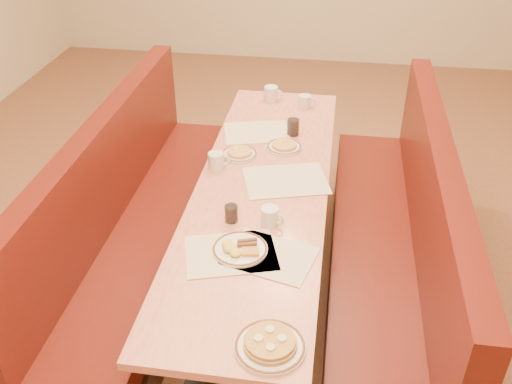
# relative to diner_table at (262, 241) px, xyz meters

# --- Properties ---
(ground) EXTENTS (8.00, 8.00, 0.00)m
(ground) POSITION_rel_diner_table_xyz_m (0.00, 0.00, -0.37)
(ground) COLOR #9E6647
(ground) RESTS_ON ground
(diner_table) EXTENTS (0.70, 2.50, 0.75)m
(diner_table) POSITION_rel_diner_table_xyz_m (0.00, 0.00, 0.00)
(diner_table) COLOR black
(diner_table) RESTS_ON ground
(booth_left) EXTENTS (0.55, 2.50, 1.05)m
(booth_left) POSITION_rel_diner_table_xyz_m (-0.73, 0.00, -0.01)
(booth_left) COLOR #4C3326
(booth_left) RESTS_ON ground
(booth_right) EXTENTS (0.55, 2.50, 1.05)m
(booth_right) POSITION_rel_diner_table_xyz_m (0.73, 0.00, -0.01)
(booth_right) COLOR #4C3326
(booth_right) RESTS_ON ground
(placemat_near_left) EXTENTS (0.47, 0.41, 0.00)m
(placemat_near_left) POSITION_rel_diner_table_xyz_m (-0.06, -0.58, 0.38)
(placemat_near_left) COLOR beige
(placemat_near_left) RESTS_ON diner_table
(placemat_near_right) EXTENTS (0.44, 0.37, 0.00)m
(placemat_near_right) POSITION_rel_diner_table_xyz_m (0.12, -0.58, 0.38)
(placemat_near_right) COLOR beige
(placemat_near_right) RESTS_ON diner_table
(placemat_far_left) EXTENTS (0.46, 0.39, 0.00)m
(placemat_far_left) POSITION_rel_diner_table_xyz_m (-0.12, 0.61, 0.38)
(placemat_far_left) COLOR beige
(placemat_far_left) RESTS_ON diner_table
(placemat_far_right) EXTENTS (0.51, 0.44, 0.00)m
(placemat_far_right) POSITION_rel_diner_table_xyz_m (0.12, 0.07, 0.38)
(placemat_far_right) COLOR beige
(placemat_far_right) RESTS_ON diner_table
(pancake_plate) EXTENTS (0.27, 0.27, 0.06)m
(pancake_plate) POSITION_rel_diner_table_xyz_m (0.19, -1.10, 0.40)
(pancake_plate) COLOR silver
(pancake_plate) RESTS_ON diner_table
(eggs_plate) EXTENTS (0.25, 0.25, 0.05)m
(eggs_plate) POSITION_rel_diner_table_xyz_m (-0.02, -0.56, 0.39)
(eggs_plate) COLOR silver
(eggs_plate) RESTS_ON diner_table
(extra_plate_mid) EXTENTS (0.21, 0.21, 0.04)m
(extra_plate_mid) POSITION_rel_diner_table_xyz_m (0.07, 0.43, 0.39)
(extra_plate_mid) COLOR silver
(extra_plate_mid) RESTS_ON diner_table
(extra_plate_far) EXTENTS (0.21, 0.21, 0.04)m
(extra_plate_far) POSITION_rel_diner_table_xyz_m (-0.18, 0.31, 0.39)
(extra_plate_far) COLOR silver
(extra_plate_far) RESTS_ON diner_table
(coffee_mug_a) EXTENTS (0.12, 0.08, 0.09)m
(coffee_mug_a) POSITION_rel_diner_table_xyz_m (0.09, -0.33, 0.42)
(coffee_mug_a) COLOR silver
(coffee_mug_a) RESTS_ON diner_table
(coffee_mug_b) EXTENTS (0.12, 0.09, 0.09)m
(coffee_mug_b) POSITION_rel_diner_table_xyz_m (-0.28, 0.15, 0.42)
(coffee_mug_b) COLOR silver
(coffee_mug_b) RESTS_ON diner_table
(coffee_mug_c) EXTENTS (0.12, 0.08, 0.09)m
(coffee_mug_c) POSITION_rel_diner_table_xyz_m (0.15, 1.02, 0.42)
(coffee_mug_c) COLOR silver
(coffee_mug_c) RESTS_ON diner_table
(coffee_mug_d) EXTENTS (0.13, 0.09, 0.10)m
(coffee_mug_d) POSITION_rel_diner_table_xyz_m (-0.09, 1.10, 0.43)
(coffee_mug_d) COLOR silver
(coffee_mug_d) RESTS_ON diner_table
(soda_tumbler_near) EXTENTS (0.06, 0.06, 0.09)m
(soda_tumbler_near) POSITION_rel_diner_table_xyz_m (-0.10, -0.33, 0.42)
(soda_tumbler_near) COLOR black
(soda_tumbler_near) RESTS_ON diner_table
(soda_tumbler_mid) EXTENTS (0.07, 0.07, 0.10)m
(soda_tumbler_mid) POSITION_rel_diner_table_xyz_m (0.10, 0.61, 0.43)
(soda_tumbler_mid) COLOR black
(soda_tumbler_mid) RESTS_ON diner_table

